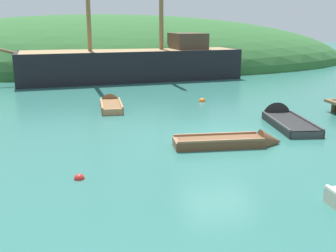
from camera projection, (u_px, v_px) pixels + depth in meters
The scene contains 8 objects.
ground_plane at pixel (219, 139), 14.29m from camera, with size 120.00×120.00×0.00m, color #2D6B60.
shore_hill at pixel (106, 62), 40.84m from camera, with size 48.87×26.71×9.26m, color #2D602D.
sailing_ship at pixel (132, 68), 28.52m from camera, with size 17.92×5.96×13.27m.
rowboat_far at pixel (111, 106), 19.52m from camera, with size 1.00×3.11×0.91m.
rowboat_portside at pixel (283, 121), 16.61m from camera, with size 1.59×4.03×1.22m.
rowboat_outer_right at pixel (235, 143), 13.57m from camera, with size 3.69×1.00×0.86m.
buoy_orange at pixel (202, 101), 20.99m from camera, with size 0.35×0.35×0.35m, color orange.
buoy_red at pixel (79, 179), 10.73m from camera, with size 0.28×0.28×0.28m, color red.
Camera 1 is at (-4.10, -13.22, 4.04)m, focal length 43.67 mm.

